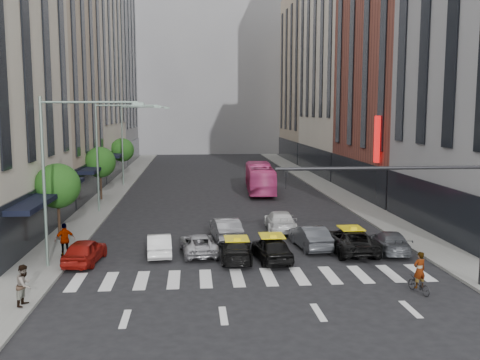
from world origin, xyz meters
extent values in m
plane|color=black|center=(0.00, 0.00, 0.00)|extent=(160.00, 160.00, 0.00)
cube|color=slate|center=(-11.50, 30.00, 0.07)|extent=(3.00, 96.00, 0.15)
cube|color=slate|center=(11.50, 30.00, 0.07)|extent=(3.00, 96.00, 0.15)
cube|color=tan|center=(-17.00, 28.00, 12.00)|extent=(8.00, 16.00, 24.00)
cube|color=beige|center=(-17.00, 46.00, 18.00)|extent=(8.00, 20.00, 36.00)
cube|color=gray|center=(-17.00, 65.00, 15.00)|extent=(8.00, 18.00, 30.00)
cube|color=brown|center=(17.00, 27.00, 13.00)|extent=(8.00, 18.00, 26.00)
cube|color=beige|center=(17.00, 46.00, 20.00)|extent=(8.00, 20.00, 40.00)
cube|color=tan|center=(17.00, 65.00, 14.00)|extent=(8.00, 18.00, 28.00)
cube|color=gray|center=(0.00, 85.00, 18.00)|extent=(30.00, 10.00, 36.00)
cylinder|color=black|center=(-11.80, 10.00, 1.72)|extent=(0.18, 0.18, 3.15)
sphere|color=#144714|center=(-11.80, 10.00, 3.66)|extent=(2.88, 2.88, 2.88)
cylinder|color=black|center=(-11.80, 26.00, 1.72)|extent=(0.18, 0.18, 3.15)
sphere|color=#144714|center=(-11.80, 26.00, 3.66)|extent=(2.88, 2.88, 2.88)
cylinder|color=black|center=(-11.80, 42.00, 1.72)|extent=(0.18, 0.18, 3.15)
sphere|color=#144714|center=(-11.80, 42.00, 3.66)|extent=(2.88, 2.88, 2.88)
cylinder|color=gray|center=(-11.00, 4.00, 4.65)|extent=(0.16, 0.16, 9.00)
cylinder|color=gray|center=(-8.50, 4.00, 8.85)|extent=(5.00, 0.12, 0.12)
cube|color=gray|center=(-6.00, 4.00, 8.75)|extent=(0.60, 0.25, 0.18)
cylinder|color=gray|center=(-11.00, 20.00, 4.65)|extent=(0.16, 0.16, 9.00)
cylinder|color=gray|center=(-8.50, 20.00, 8.85)|extent=(5.00, 0.12, 0.12)
cube|color=gray|center=(-6.00, 20.00, 8.75)|extent=(0.60, 0.25, 0.18)
cylinder|color=gray|center=(-11.00, 36.00, 4.65)|extent=(0.16, 0.16, 9.00)
cylinder|color=gray|center=(-8.50, 36.00, 8.85)|extent=(5.00, 0.12, 0.12)
cube|color=gray|center=(-6.00, 36.00, 8.75)|extent=(0.60, 0.25, 0.18)
cylinder|color=black|center=(5.50, -1.00, 5.80)|extent=(10.00, 0.16, 0.16)
imported|color=black|center=(1.00, -1.00, 5.30)|extent=(0.13, 0.16, 0.80)
cube|color=red|center=(12.60, 20.00, 6.00)|extent=(0.30, 0.70, 4.00)
imported|color=maroon|center=(-9.20, 4.84, 0.70)|extent=(2.10, 4.25, 1.39)
imported|color=white|center=(-5.20, 6.19, 0.64)|extent=(1.66, 3.97, 1.28)
imported|color=#A5A5AA|center=(-2.90, 6.21, 0.60)|extent=(2.44, 4.50, 1.20)
imported|color=black|center=(-0.78, 4.65, 0.62)|extent=(1.99, 4.39, 1.25)
imported|color=black|center=(1.19, 4.39, 0.72)|extent=(2.14, 4.37, 1.44)
imported|color=#3C3E43|center=(3.96, 6.96, 0.72)|extent=(1.96, 4.52, 1.45)
imported|color=black|center=(6.17, 5.88, 0.72)|extent=(2.43, 5.21, 1.44)
imported|color=#43464B|center=(8.51, 5.65, 0.64)|extent=(2.30, 4.57, 1.27)
imported|color=gray|center=(-1.10, 9.53, 0.75)|extent=(2.10, 4.71, 1.50)
imported|color=white|center=(2.92, 11.98, 0.71)|extent=(2.21, 4.96, 1.41)
imported|color=#D53E84|center=(3.73, 29.79, 1.50)|extent=(3.14, 10.87, 2.99)
imported|color=black|center=(7.19, -1.55, 0.41)|extent=(0.90, 1.65, 0.82)
imported|color=gray|center=(7.19, -1.55, 1.68)|extent=(0.71, 0.55, 1.72)
imported|color=gray|center=(-10.40, -1.93, 1.04)|extent=(0.81, 0.97, 1.77)
imported|color=gray|center=(-10.49, 5.86, 1.11)|extent=(1.22, 0.88, 1.93)
camera|label=1|loc=(-3.19, -24.63, 8.38)|focal=40.00mm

